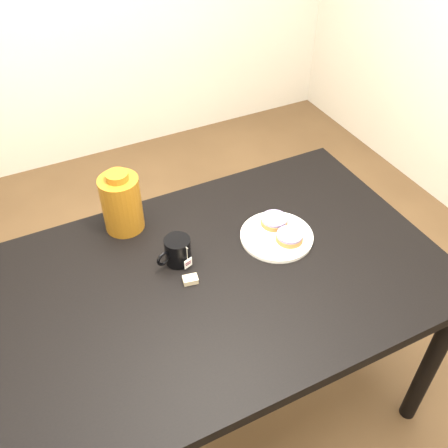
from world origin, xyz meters
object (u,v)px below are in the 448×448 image
object	(u,v)px
plate	(277,236)
table	(221,291)
mug	(177,251)
bagel_front	(289,237)
teabag_pouch	(190,280)
bagel_back	(274,221)
bagel_package	(122,203)

from	to	relation	value
plate	table	bearing A→B (deg)	-165.55
table	mug	distance (m)	0.20
bagel_front	teabag_pouch	world-z (taller)	bagel_front
plate	teabag_pouch	xyz separation A→B (m)	(-0.34, -0.05, -0.00)
table	bagel_back	world-z (taller)	bagel_back
plate	bagel_package	world-z (taller)	bagel_package
table	mug	size ratio (longest dim) A/B	10.55
mug	teabag_pouch	xyz separation A→B (m)	(0.00, -0.10, -0.04)
mug	bagel_package	bearing A→B (deg)	94.23
teabag_pouch	bagel_package	bearing A→B (deg)	106.41
plate	bagel_front	size ratio (longest dim) A/B	1.94
table	plate	distance (m)	0.27
mug	teabag_pouch	size ratio (longest dim) A/B	2.95
bagel_package	mug	bearing A→B (deg)	-67.57
bagel_front	teabag_pouch	xyz separation A→B (m)	(-0.36, -0.01, -0.02)
teabag_pouch	bagel_front	bearing A→B (deg)	2.08
plate	bagel_package	size ratio (longest dim) A/B	1.09
bagel_back	teabag_pouch	world-z (taller)	bagel_back
table	bagel_package	distance (m)	0.44
table	plate	world-z (taller)	plate
table	plate	size ratio (longest dim) A/B	5.74
mug	bagel_package	xyz separation A→B (m)	(-0.10, 0.24, 0.06)
plate	mug	bearing A→B (deg)	172.33
bagel_front	table	bearing A→B (deg)	-174.98
plate	bagel_front	distance (m)	0.05
bagel_front	bagel_package	world-z (taller)	bagel_package
table	bagel_front	size ratio (longest dim) A/B	11.16
mug	bagel_package	distance (m)	0.26
table	teabag_pouch	size ratio (longest dim) A/B	31.11
bagel_front	bagel_package	distance (m)	0.57
bagel_back	bagel_package	size ratio (longest dim) A/B	0.57
bagel_back	bagel_front	xyz separation A→B (m)	(0.00, -0.09, -0.00)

